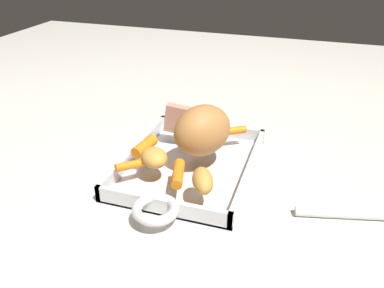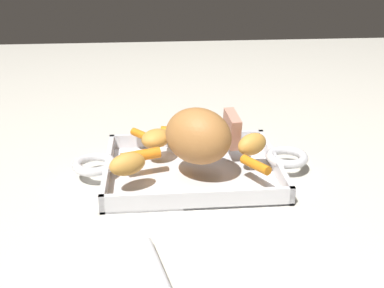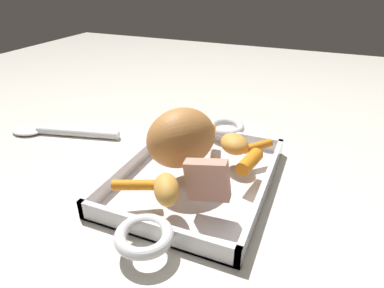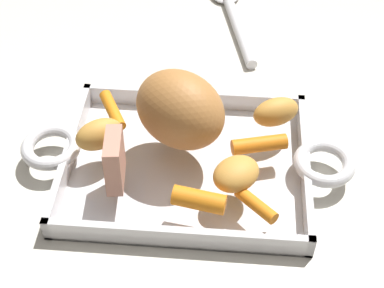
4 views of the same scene
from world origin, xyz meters
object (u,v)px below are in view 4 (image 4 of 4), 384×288
baby_carrot_northeast (112,110)px  baby_carrot_southeast (259,144)px  baby_carrot_southwest (199,200)px  serving_spoon (232,13)px  baby_carrot_long (256,205)px  pork_roast (180,110)px  potato_near_roast (276,112)px  potato_golden_large (236,174)px  roast_slice_thin (115,160)px  roasting_dish (186,163)px  potato_golden_small (99,135)px

baby_carrot_northeast → baby_carrot_southeast: size_ratio=0.92×
baby_carrot_southwest → serving_spoon: baby_carrot_southwest is taller
serving_spoon → baby_carrot_long: bearing=171.5°
pork_roast → potato_near_roast: 0.13m
pork_roast → potato_golden_large: size_ratio=2.00×
baby_carrot_southeast → potato_golden_large: potato_golden_large is taller
potato_near_roast → baby_carrot_southwest: bearing=58.5°
baby_carrot_northeast → baby_carrot_long: (-0.19, 0.14, -0.00)m
baby_carrot_southeast → roast_slice_thin: bearing=19.0°
baby_carrot_southeast → potato_golden_large: size_ratio=1.18×
baby_carrot_southeast → baby_carrot_long: (0.00, 0.09, -0.00)m
roasting_dish → roast_slice_thin: bearing=32.3°
potato_golden_small → serving_spoon: size_ratio=0.24×
baby_carrot_southwest → potato_golden_small: bearing=-33.2°
pork_roast → baby_carrot_southeast: (-0.10, 0.01, -0.04)m
potato_golden_large → serving_spoon: bearing=-87.9°
baby_carrot_northeast → serving_spoon: size_ratio=0.26×
roasting_dish → serving_spoon: (-0.05, -0.36, -0.00)m
roasting_dish → pork_roast: size_ratio=3.59×
baby_carrot_northeast → potato_near_roast: 0.22m
baby_carrot_southwest → potato_golden_small: 0.16m
baby_carrot_southeast → potato_near_roast: size_ratio=1.12×
baby_carrot_southwest → potato_near_roast: size_ratio=0.98×
potato_golden_small → roasting_dish: bearing=-179.7°
baby_carrot_southwest → serving_spoon: size_ratio=0.24×
baby_carrot_northeast → baby_carrot_long: bearing=143.2°
roast_slice_thin → baby_carrot_long: (-0.17, 0.04, -0.02)m
baby_carrot_long → baby_carrot_southwest: bearing=1.3°
baby_carrot_southeast → potato_golden_small: bearing=2.6°
roast_slice_thin → baby_carrot_southwest: bearing=160.3°
roast_slice_thin → baby_carrot_southeast: 0.18m
baby_carrot_long → pork_roast: bearing=-47.9°
baby_carrot_southeast → potato_near_roast: (-0.02, -0.05, 0.01)m
roast_slice_thin → potato_near_roast: roast_slice_thin is taller
roast_slice_thin → roasting_dish: bearing=-147.7°
roast_slice_thin → baby_carrot_southeast: bearing=-161.0°
baby_carrot_southeast → serving_spoon: (0.04, -0.35, -0.04)m
roast_slice_thin → serving_spoon: bearing=-107.5°
baby_carrot_long → serving_spoon: baby_carrot_long is taller
potato_near_roast → potato_golden_small: potato_golden_small is taller
pork_roast → roasting_dish: bearing=111.3°
roasting_dish → serving_spoon: bearing=-97.8°
baby_carrot_long → serving_spoon: size_ratio=0.23×
roast_slice_thin → potato_near_roast: size_ratio=0.97×
roast_slice_thin → potato_golden_large: size_ratio=1.02×
pork_roast → potato_golden_large: (-0.07, 0.07, -0.03)m
potato_golden_large → serving_spoon: potato_golden_large is taller
roasting_dish → baby_carrot_southwest: baby_carrot_southwest is taller
roast_slice_thin → baby_carrot_northeast: roast_slice_thin is taller
potato_golden_large → baby_carrot_northeast: bearing=-32.4°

